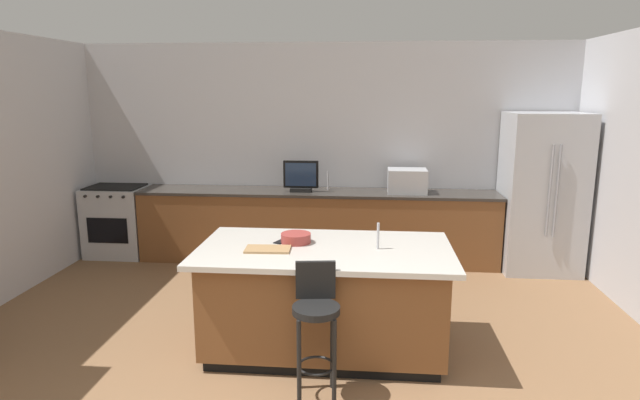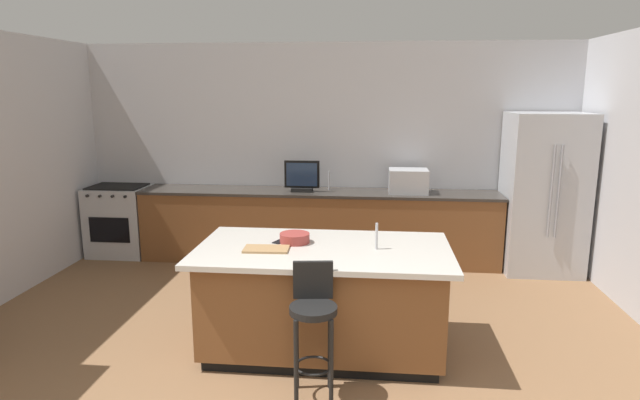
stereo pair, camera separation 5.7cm
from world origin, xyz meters
name	(u,v)px [view 2 (the right image)]	position (x,y,z in m)	size (l,w,h in m)	color
wall_back	(326,151)	(0.00, 4.93, 1.39)	(6.88, 0.12, 2.78)	#BCBCC1
counter_back	(318,226)	(-0.07, 4.55, 0.46)	(4.58, 0.62, 0.92)	brown
kitchen_island	(323,298)	(0.23, 2.12, 0.47)	(2.10, 1.15, 0.91)	black
refrigerator	(543,193)	(2.68, 4.47, 0.96)	(0.90, 0.81, 1.93)	#B7BABF
range_oven	(120,220)	(-2.75, 4.55, 0.47)	(0.76, 0.63, 0.94)	#B7BABF
microwave	(408,181)	(1.07, 4.55, 1.07)	(0.48, 0.36, 0.30)	#B7BABF
tv_monitor	(302,177)	(-0.27, 4.50, 1.10)	(0.44, 0.16, 0.39)	black
sink_faucet_back	(329,181)	(0.07, 4.65, 1.04)	(0.02, 0.02, 0.24)	#B2B2B7
sink_faucet_island	(377,236)	(0.67, 2.12, 1.02)	(0.02, 0.02, 0.22)	#B2B2B7
bar_stool_center	(313,319)	(0.23, 1.43, 0.59)	(0.34, 0.35, 0.98)	black
fruit_bowl	(295,238)	(-0.02, 2.24, 0.95)	(0.25, 0.25, 0.08)	#993833
cell_phone	(280,241)	(-0.15, 2.25, 0.92)	(0.07, 0.15, 0.01)	black
cutting_board	(266,249)	(-0.22, 2.00, 0.92)	(0.36, 0.21, 0.02)	#A87F51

